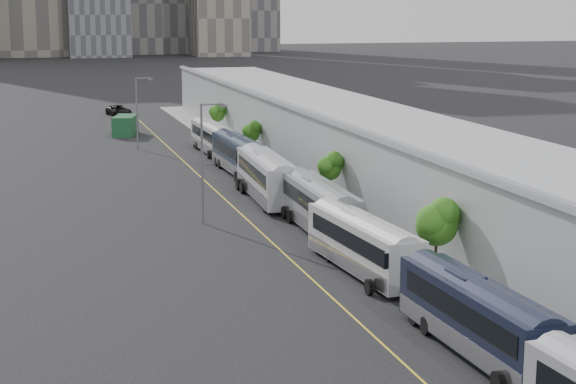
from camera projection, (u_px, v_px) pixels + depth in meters
name	position (u px, v px, depth m)	size (l,w,h in m)	color
sidewalk	(363.00, 207.00, 80.73)	(10.00, 170.00, 0.12)	gray
lane_line	(242.00, 214.00, 77.96)	(0.12, 160.00, 0.02)	gold
depot	(408.00, 164.00, 81.13)	(12.45, 160.40, 7.20)	gray
bus_1	(478.00, 323.00, 46.43)	(3.00, 12.72, 3.69)	black
bus_2	(363.00, 249.00, 60.59)	(3.49, 12.77, 3.69)	#BCBCBE
bus_3	(319.00, 210.00, 71.72)	(2.95, 13.28, 3.87)	slate
bus_4	(267.00, 181.00, 83.41)	(3.42, 14.01, 4.06)	#A8AAB2
bus_5	(238.00, 158.00, 97.05)	(2.90, 12.90, 3.76)	#172134
bus_6	(212.00, 140.00, 110.63)	(2.74, 12.03, 3.50)	#B8B8BA
tree_1	(437.00, 219.00, 57.95)	(2.58, 2.58, 5.31)	black
tree_2	(330.00, 166.00, 78.77)	(1.88, 1.88, 4.71)	black
tree_3	(252.00, 132.00, 105.19)	(1.78, 1.78, 4.04)	black
tree_4	(218.00, 112.00, 122.49)	(1.89, 1.89, 4.30)	black
street_lamp_near	(204.00, 155.00, 73.66)	(2.04, 0.22, 9.38)	#59595E
street_lamp_far	(138.00, 108.00, 112.45)	(2.04, 0.22, 8.45)	#59595E
shipping_container	(125.00, 126.00, 125.56)	(2.60, 5.53, 2.56)	#144122
suv	(119.00, 111.00, 148.07)	(2.67, 5.79, 1.61)	black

